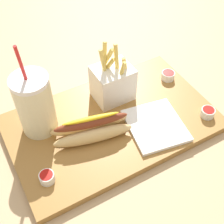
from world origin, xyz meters
TOP-DOWN VIEW (x-y plane):
  - ground_plane at (0.00, 0.00)m, footprint 2.40×2.40m
  - food_tray at (0.00, 0.00)m, footprint 0.49×0.30m
  - soda_cup at (0.16, -0.07)m, footprint 0.08×0.08m
  - fries_basket at (-0.04, -0.07)m, footprint 0.09×0.08m
  - hot_dog_1 at (0.06, 0.02)m, footprint 0.19×0.10m
  - ketchup_cup_1 at (0.20, 0.08)m, footprint 0.03×0.03m
  - ketchup_cup_2 at (-0.21, 0.10)m, footprint 0.03×0.03m
  - ketchup_cup_3 at (-0.21, -0.06)m, footprint 0.04×0.04m
  - napkin_stack at (-0.08, 0.07)m, footprint 0.15×0.16m

SIDE VIEW (x-z plane):
  - ground_plane at x=0.00m, z-range -0.02..0.00m
  - food_tray at x=0.00m, z-range 0.00..0.02m
  - napkin_stack at x=-0.08m, z-range 0.02..0.03m
  - ketchup_cup_2 at x=-0.21m, z-range 0.02..0.04m
  - ketchup_cup_1 at x=0.20m, z-range 0.02..0.04m
  - ketchup_cup_3 at x=-0.21m, z-range 0.02..0.04m
  - hot_dog_1 at x=0.06m, z-range 0.01..0.08m
  - fries_basket at x=-0.04m, z-range -0.01..0.15m
  - soda_cup at x=0.16m, z-range -0.02..0.21m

